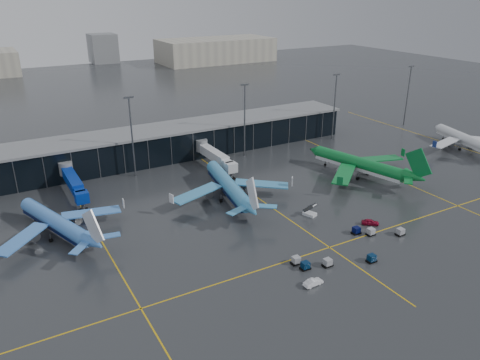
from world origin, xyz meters
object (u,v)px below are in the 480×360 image
airliner_klm_near (228,177)px  baggage_carts (348,248)px  airliner_aer_lingus (359,156)px  mobile_airstair (310,213)px  airliner_arkefly (54,213)px  service_van_white (313,282)px  service_van_red (370,222)px  airliner_ba (465,133)px

airliner_klm_near → baggage_carts: airliner_klm_near is taller
airliner_aer_lingus → mobile_airstair: 34.43m
airliner_arkefly → service_van_white: airliner_arkefly is taller
airliner_klm_near → service_van_white: bearing=-86.8°
airliner_aer_lingus → service_van_red: 34.15m
airliner_klm_near → service_van_white: airliner_klm_near is taller
service_van_white → airliner_arkefly: bearing=38.3°
airliner_arkefly → service_van_white: bearing=-67.7°
mobile_airstair → service_van_white: mobile_airstair is taller
airliner_arkefly → airliner_klm_near: bearing=-20.4°
baggage_carts → service_van_white: 16.51m
airliner_aer_lingus → service_van_red: bearing=-141.4°
airliner_aer_lingus → service_van_white: airliner_aer_lingus is taller
baggage_carts → service_van_red: 15.21m
airliner_klm_near → mobile_airstair: airliner_klm_near is taller
service_van_red → airliner_arkefly: bearing=102.6°
airliner_ba → airliner_klm_near: bearing=-167.0°
airliner_arkefly → airliner_klm_near: 46.28m
airliner_arkefly → airliner_aer_lingus: airliner_aer_lingus is taller
airliner_ba → service_van_red: airliner_ba is taller
service_van_red → airliner_ba: bearing=-30.8°
airliner_aer_lingus → baggage_carts: airliner_aer_lingus is taller
airliner_klm_near → service_van_red: (23.40, -32.09, -5.61)m
airliner_aer_lingus → airliner_ba: airliner_aer_lingus is taller
airliner_arkefly → airliner_ba: 143.36m
airliner_arkefly → baggage_carts: (56.16, -40.34, -5.13)m
airliner_arkefly → service_van_red: airliner_arkefly is taller
airliner_aer_lingus → mobile_airstair: bearing=-167.8°
airliner_ba → baggage_carts: bearing=-142.7°
airliner_arkefly → airliner_ba: size_ratio=1.00×
mobile_airstair → service_van_red: size_ratio=0.89×
airliner_arkefly → service_van_red: bearing=-44.4°
airliner_aer_lingus → airliner_ba: (53.28, 1.44, -0.68)m
airliner_arkefly → mobile_airstair: size_ratio=10.12×
airliner_ba → mobile_airstair: size_ratio=10.12×
airliner_aer_lingus → airliner_ba: size_ratio=1.12×
mobile_airstair → service_van_red: bearing=-70.9°
airliner_aer_lingus → service_van_red: airliner_aer_lingus is taller
airliner_klm_near → airliner_ba: bearing=7.5°
airliner_klm_near → airliner_aer_lingus: (43.73, -5.28, 0.22)m
service_van_red → service_van_white: size_ratio=1.00×
airliner_klm_near → service_van_white: 46.35m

